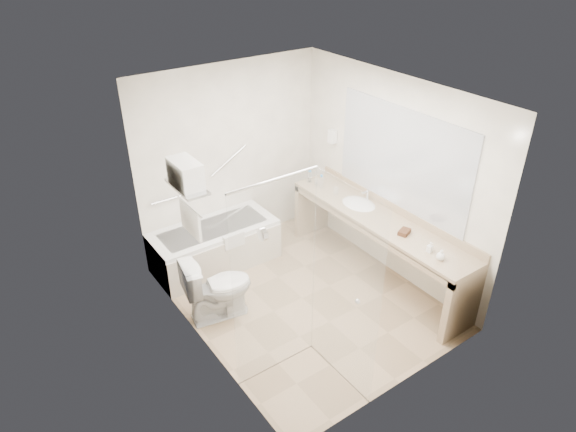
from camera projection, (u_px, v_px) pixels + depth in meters
floor at (302, 298)px, 6.17m from camera, size 3.20×3.20×0.00m
ceiling at (306, 94)px, 4.92m from camera, size 2.60×3.20×0.10m
wall_back at (230, 159)px, 6.67m from camera, size 2.60×0.10×2.50m
wall_front at (415, 281)px, 4.41m from camera, size 2.60×0.10×2.50m
wall_left at (195, 246)px, 4.90m from camera, size 0.10×3.20×2.50m
wall_right at (390, 177)px, 6.19m from camera, size 0.10×3.20×2.50m
bathtub at (215, 246)px, 6.66m from camera, size 1.60×0.73×0.59m
grab_bar_short at (166, 200)px, 6.32m from camera, size 0.40×0.03×0.03m
grab_bar_long at (229, 160)px, 6.62m from camera, size 0.53×0.03×0.33m
shower_enclosure at (309, 285)px, 4.67m from camera, size 0.96×0.91×2.11m
towel_shelf at (186, 182)px, 4.96m from camera, size 0.24×0.55×0.81m
vanity_counter at (378, 232)px, 6.26m from camera, size 0.55×2.70×0.95m
sink at (359, 206)px, 6.46m from camera, size 0.40×0.52×0.14m
faucet at (368, 195)px, 6.48m from camera, size 0.03×0.03×0.14m
mirror at (401, 159)px, 5.93m from camera, size 0.02×2.00×1.20m
hairdryer_unit at (332, 136)px, 6.81m from camera, size 0.08×0.10×0.18m
toilet at (218, 288)px, 5.73m from camera, size 0.84×0.56×0.76m
amenity_basket at (404, 232)px, 5.82m from camera, size 0.18×0.15×0.05m
soap_bottle_a at (430, 250)px, 5.50m from camera, size 0.07×0.13×0.06m
soap_bottle_b at (441, 256)px, 5.37m from camera, size 0.10×0.13×0.09m
water_bottle_left at (310, 177)px, 6.95m from camera, size 0.05×0.05×0.17m
water_bottle_mid at (321, 182)px, 6.76m from camera, size 0.06×0.06×0.20m
water_bottle_right at (309, 176)px, 6.94m from camera, size 0.06×0.06×0.19m
drinking_glass_near at (336, 191)px, 6.65m from camera, size 0.10×0.10×0.09m
drinking_glass_far at (317, 183)px, 6.86m from camera, size 0.08×0.08×0.09m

